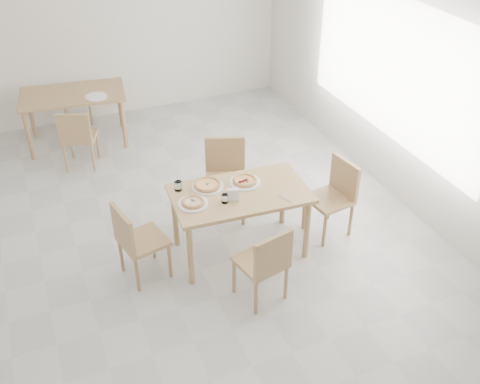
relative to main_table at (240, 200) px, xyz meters
name	(u,v)px	position (x,y,z in m)	size (l,w,h in m)	color
room	(393,69)	(2.12, 0.61, 0.84)	(7.28, 7.00, 7.00)	beige
main_table	(240,200)	(0.00, 0.00, 0.00)	(1.41, 0.86, 0.75)	tan
chair_south	(266,261)	(-0.07, -0.77, -0.17)	(0.49, 0.49, 0.83)	tan
chair_north	(225,172)	(0.13, 0.74, -0.13)	(0.58, 0.58, 0.91)	tan
chair_west	(135,239)	(-1.09, 0.01, -0.17)	(0.50, 0.50, 0.84)	tan
chair_east	(335,192)	(1.09, -0.06, -0.16)	(0.49, 0.49, 0.86)	tan
plate_margherita	(208,186)	(-0.27, 0.21, 0.10)	(0.32, 0.32, 0.02)	white
plate_mushroom	(193,204)	(-0.50, -0.03, 0.10)	(0.30, 0.30, 0.02)	white
plate_pepperoni	(245,182)	(0.11, 0.13, 0.10)	(0.32, 0.32, 0.02)	white
pizza_margherita	(208,185)	(-0.27, 0.21, 0.12)	(0.33, 0.33, 0.03)	#DEB168
pizza_mushroom	(193,202)	(-0.50, -0.03, 0.12)	(0.23, 0.23, 0.03)	#DEB168
pizza_pepperoni	(245,180)	(0.11, 0.13, 0.13)	(0.28, 0.28, 0.03)	#DEB168
tumbler_a	(178,186)	(-0.56, 0.27, 0.14)	(0.08, 0.08, 0.10)	white
tumbler_b	(225,199)	(-0.20, -0.11, 0.14)	(0.07, 0.07, 0.09)	white
napkin_holder	(233,195)	(-0.12, -0.11, 0.16)	(0.13, 0.09, 0.13)	silver
fork_a	(285,199)	(0.36, -0.28, 0.10)	(0.01, 0.18, 0.01)	silver
fork_b	(181,186)	(-0.51, 0.32, 0.10)	(0.01, 0.17, 0.01)	silver
second_table	(73,99)	(-1.18, 3.09, 0.00)	(1.48, 0.97, 0.75)	tan
chair_back_s	(78,135)	(-1.26, 2.36, -0.18)	(0.53, 0.53, 0.83)	tan
chair_back_n	(73,90)	(-1.09, 3.82, -0.18)	(0.41, 0.41, 0.83)	tan
plate_empty	(96,97)	(-0.90, 2.82, 0.10)	(0.29, 0.29, 0.02)	white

